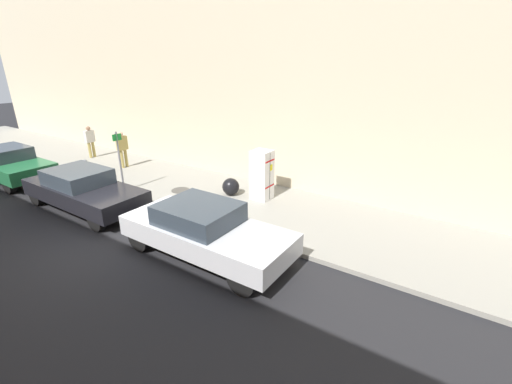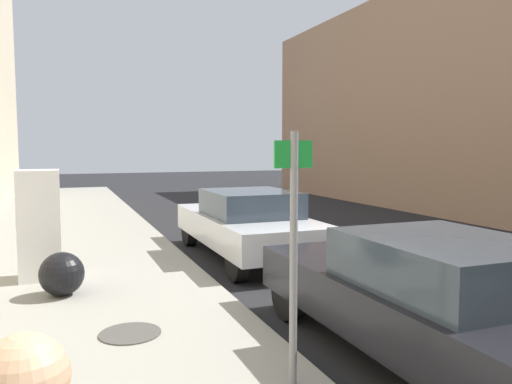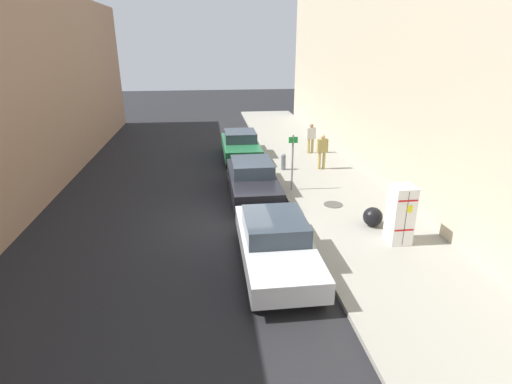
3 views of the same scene
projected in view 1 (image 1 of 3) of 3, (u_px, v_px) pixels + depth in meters
ground_plane at (104, 239)px, 9.84m from camera, size 80.00×80.00×0.00m
sidewalk_slab at (204, 192)px, 13.17m from camera, size 4.16×44.00×0.13m
building_facade_near at (248, 60)px, 13.83m from camera, size 1.90×39.60×9.61m
discarded_refrigerator at (262, 175)px, 12.07m from camera, size 0.64×0.67×1.78m
manhole_cover at (181, 190)px, 13.15m from camera, size 0.70×0.70×0.02m
street_sign_post at (120, 158)px, 12.68m from camera, size 0.36×0.07×2.27m
fire_hydrant at (86, 168)px, 14.53m from camera, size 0.22×0.22×0.77m
trash_bag at (231, 187)px, 12.63m from camera, size 0.63×0.63×0.63m
pedestrian_walking_far at (122, 147)px, 15.67m from camera, size 0.48×0.22×1.67m
pedestrian_standing_near at (90, 140)px, 17.34m from camera, size 0.46×0.22×1.60m
parked_sedan_green at (9, 164)px, 14.44m from camera, size 1.82×4.42×1.41m
parked_sedan_dark at (83, 189)px, 11.62m from camera, size 1.79×4.74×1.38m
parked_sedan_silver at (205, 230)px, 8.78m from camera, size 1.84×4.60×1.41m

